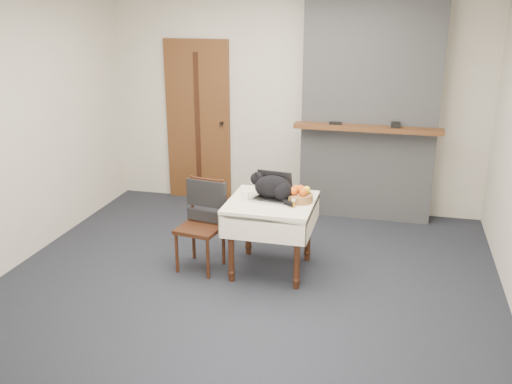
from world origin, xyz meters
TOP-DOWN VIEW (x-y plane):
  - ground at (0.00, 0.00)m, footprint 4.50×4.50m
  - room_shell at (0.00, 0.46)m, footprint 4.52×4.01m
  - door at (-1.20, 1.97)m, footprint 0.82×0.10m
  - chimney at (0.90, 1.85)m, footprint 1.62×0.48m
  - side_table at (0.15, 0.14)m, footprint 0.78×0.78m
  - laptop at (0.14, 0.20)m, footprint 0.37×0.32m
  - cat at (0.17, 0.19)m, footprint 0.48×0.36m
  - cream_jar at (-0.08, 0.10)m, footprint 0.07×0.07m
  - pill_bottle at (0.38, 0.02)m, footprint 0.04×0.04m
  - fruit_basket at (0.41, 0.19)m, footprint 0.25×0.25m
  - desk_clutter at (0.38, 0.18)m, footprint 0.13×0.02m
  - chair at (-0.49, 0.10)m, footprint 0.44×0.43m

SIDE VIEW (x-z plane):
  - ground at x=0.00m, z-range 0.00..0.00m
  - chair at x=-0.49m, z-range 0.12..0.98m
  - side_table at x=0.15m, z-range 0.24..0.94m
  - desk_clutter at x=0.38m, z-range 0.70..0.71m
  - pill_bottle at x=0.38m, z-range 0.70..0.78m
  - cream_jar at x=-0.08m, z-range 0.70..0.78m
  - fruit_basket at x=0.41m, z-range 0.69..0.83m
  - laptop at x=0.14m, z-range 0.64..0.89m
  - cat at x=0.17m, z-range 0.68..0.94m
  - door at x=-1.20m, z-range 0.00..2.00m
  - chimney at x=0.90m, z-range 0.00..2.60m
  - room_shell at x=0.00m, z-range 0.46..3.07m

